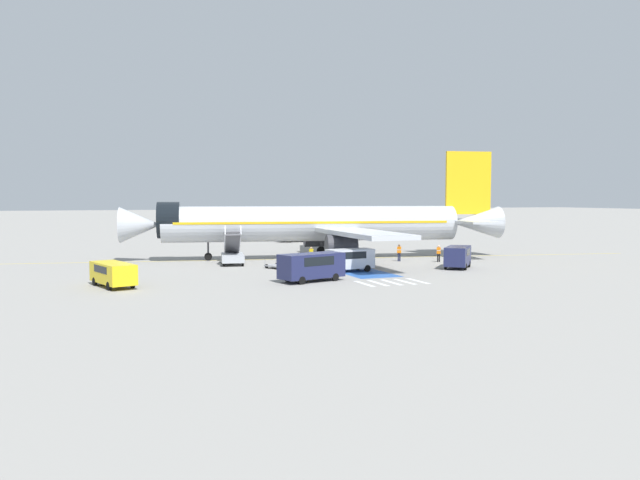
{
  "coord_description": "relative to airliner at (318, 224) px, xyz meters",
  "views": [
    {
      "loc": [
        -21.69,
        -64.97,
        6.78
      ],
      "look_at": [
        1.98,
        -1.28,
        2.19
      ],
      "focal_mm": 35.0,
      "sensor_mm": 36.0,
      "label": 1
    }
  ],
  "objects": [
    {
      "name": "ground_plane",
      "position": [
        -2.34,
        -0.2,
        -3.89
      ],
      "size": [
        600.0,
        600.0,
        0.0
      ],
      "primitive_type": "plane",
      "color": "gray"
    },
    {
      "name": "apron_leadline_yellow",
      "position": [
        -0.7,
        0.13,
        -3.89
      ],
      "size": [
        75.49,
        13.9,
        0.01
      ],
      "primitive_type": "cube",
      "rotation": [
        0.0,
        0.0,
        1.39
      ],
      "color": "gold",
      "rests_on": "ground_plane"
    },
    {
      "name": "apron_stand_patch_blue",
      "position": [
        -0.7,
        -13.04,
        -3.89
      ],
      "size": [
        4.11,
        9.49,
        0.01
      ],
      "primitive_type": "cube",
      "color": "#2856A8",
      "rests_on": "ground_plane"
    },
    {
      "name": "apron_walkway_bar_0",
      "position": [
        -3.7,
        -20.52,
        -3.89
      ],
      "size": [
        0.44,
        3.6,
        0.01
      ],
      "primitive_type": "cube",
      "color": "silver",
      "rests_on": "ground_plane"
    },
    {
      "name": "apron_walkway_bar_1",
      "position": [
        -2.5,
        -20.52,
        -3.89
      ],
      "size": [
        0.44,
        3.6,
        0.01
      ],
      "primitive_type": "cube",
      "color": "silver",
      "rests_on": "ground_plane"
    },
    {
      "name": "apron_walkway_bar_2",
      "position": [
        -1.3,
        -20.52,
        -3.89
      ],
      "size": [
        0.44,
        3.6,
        0.01
      ],
      "primitive_type": "cube",
      "color": "silver",
      "rests_on": "ground_plane"
    },
    {
      "name": "apron_walkway_bar_3",
      "position": [
        -0.1,
        -20.52,
        -3.89
      ],
      "size": [
        0.44,
        3.6,
        0.01
      ],
      "primitive_type": "cube",
      "color": "silver",
      "rests_on": "ground_plane"
    },
    {
      "name": "apron_walkway_bar_4",
      "position": [
        1.1,
        -20.52,
        -3.89
      ],
      "size": [
        0.44,
        3.6,
        0.01
      ],
      "primitive_type": "cube",
      "color": "silver",
      "rests_on": "ground_plane"
    },
    {
      "name": "airliner",
      "position": [
        0.0,
        0.0,
        0.0
      ],
      "size": [
        42.79,
        34.65,
        12.14
      ],
      "rotation": [
        0.0,
        0.0,
        1.39
      ],
      "color": "#B7BCC4",
      "rests_on": "ground_plane"
    },
    {
      "name": "boarding_stairs_forward",
      "position": [
        -10.35,
        -2.69,
        -2.89
      ],
      "size": [
        3.02,
        5.49,
        4.06
      ],
      "rotation": [
        0.0,
        0.0,
        -0.18
      ],
      "color": "#ADB2BA",
      "rests_on": "ground_plane"
    },
    {
      "name": "fuel_tanker",
      "position": [
        7.59,
        26.58,
        -2.12
      ],
      "size": [
        9.56,
        3.36,
        3.49
      ],
      "rotation": [
        0.0,
        0.0,
        -1.48
      ],
      "color": "#38383D",
      "rests_on": "ground_plane"
    },
    {
      "name": "service_van_0",
      "position": [
        -7.15,
        -17.79,
        -2.53
      ],
      "size": [
        5.82,
        3.61,
        2.29
      ],
      "rotation": [
        0.0,
        0.0,
        1.87
      ],
      "color": "#1E234C",
      "rests_on": "ground_plane"
    },
    {
      "name": "service_van_1",
      "position": [
        -1.52,
        -12.54,
        -2.65
      ],
      "size": [
        4.38,
        2.34,
        2.07
      ],
      "rotation": [
        0.0,
        0.0,
        1.66
      ],
      "color": "silver",
      "rests_on": "ground_plane"
    },
    {
      "name": "service_van_2",
      "position": [
        9.22,
        -13.8,
        -2.63
      ],
      "size": [
        4.31,
        4.52,
        2.11
      ],
      "rotation": [
        0.0,
        0.0,
        5.57
      ],
      "color": "#1E234C",
      "rests_on": "ground_plane"
    },
    {
      "name": "service_van_3",
      "position": [
        -22.39,
        -15.46,
        -2.77
      ],
      "size": [
        3.37,
        5.44,
        1.85
      ],
      "rotation": [
        0.0,
        0.0,
        0.31
      ],
      "color": "yellow",
      "rests_on": "ground_plane"
    },
    {
      "name": "baggage_cart",
      "position": [
        -7.02,
        -8.01,
        -3.63
      ],
      "size": [
        2.48,
        2.99,
        0.87
      ],
      "rotation": [
        0.0,
        0.0,
        0.45
      ],
      "color": "gray",
      "rests_on": "ground_plane"
    },
    {
      "name": "ground_crew_0",
      "position": [
        10.67,
        -7.92,
        -2.85
      ],
      "size": [
        0.49,
        0.42,
        1.8
      ],
      "rotation": [
        0.0,
        0.0,
        5.72
      ],
      "color": "black",
      "rests_on": "ground_plane"
    },
    {
      "name": "ground_crew_1",
      "position": [
        7.1,
        -5.78,
        -2.84
      ],
      "size": [
        0.48,
        0.44,
        1.82
      ],
      "rotation": [
        0.0,
        0.0,
        5.66
      ],
      "color": "#191E38",
      "rests_on": "ground_plane"
    },
    {
      "name": "ground_crew_2",
      "position": [
        1.9,
        -6.43,
        -2.87
      ],
      "size": [
        0.49,
        0.41,
        1.77
      ],
      "rotation": [
        0.0,
        0.0,
        3.66
      ],
      "color": "#191E38",
      "rests_on": "ground_plane"
    },
    {
      "name": "ground_crew_3",
      "position": [
        -2.42,
        -4.38,
        -2.91
      ],
      "size": [
        0.49,
        0.38,
        1.71
      ],
      "rotation": [
        0.0,
        0.0,
        0.39
      ],
      "color": "black",
      "rests_on": "ground_plane"
    }
  ]
}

